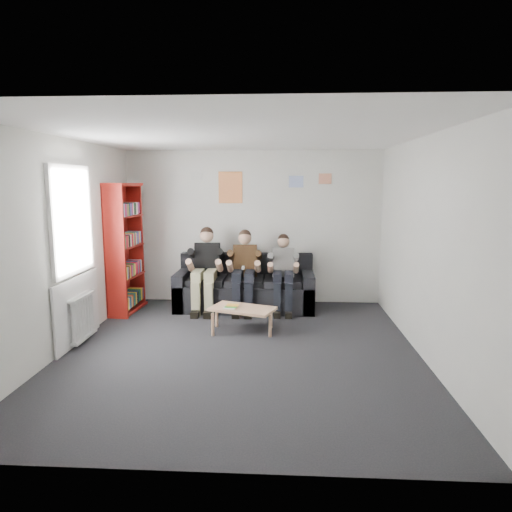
{
  "coord_description": "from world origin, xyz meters",
  "views": [
    {
      "loc": [
        0.51,
        -5.57,
        2.13
      ],
      "look_at": [
        0.12,
        1.3,
        1.02
      ],
      "focal_mm": 32.0,
      "sensor_mm": 36.0,
      "label": 1
    }
  ],
  "objects_px": {
    "coffee_table": "(243,310)",
    "person_left": "(205,270)",
    "bookshelf": "(126,248)",
    "person_right": "(283,273)",
    "person_middle": "(244,271)",
    "sofa": "(245,289)"
  },
  "relations": [
    {
      "from": "bookshelf",
      "to": "person_right",
      "type": "relative_size",
      "value": 1.65
    },
    {
      "from": "coffee_table",
      "to": "person_left",
      "type": "relative_size",
      "value": 0.64
    },
    {
      "from": "bookshelf",
      "to": "coffee_table",
      "type": "relative_size",
      "value": 2.37
    },
    {
      "from": "coffee_table",
      "to": "sofa",
      "type": "bearing_deg",
      "value": 92.9
    },
    {
      "from": "bookshelf",
      "to": "person_right",
      "type": "height_order",
      "value": "bookshelf"
    },
    {
      "from": "sofa",
      "to": "bookshelf",
      "type": "height_order",
      "value": "bookshelf"
    },
    {
      "from": "sofa",
      "to": "coffee_table",
      "type": "height_order",
      "value": "sofa"
    },
    {
      "from": "sofa",
      "to": "person_middle",
      "type": "relative_size",
      "value": 1.72
    },
    {
      "from": "bookshelf",
      "to": "sofa",
      "type": "bearing_deg",
      "value": 13.96
    },
    {
      "from": "sofa",
      "to": "person_right",
      "type": "distance_m",
      "value": 0.76
    },
    {
      "from": "person_right",
      "to": "person_left",
      "type": "bearing_deg",
      "value": 178.54
    },
    {
      "from": "person_middle",
      "to": "person_right",
      "type": "xyz_separation_m",
      "value": [
        0.65,
        0.0,
        -0.03
      ]
    },
    {
      "from": "coffee_table",
      "to": "person_middle",
      "type": "bearing_deg",
      "value": 93.45
    },
    {
      "from": "person_left",
      "to": "person_middle",
      "type": "height_order",
      "value": "person_left"
    },
    {
      "from": "sofa",
      "to": "person_right",
      "type": "xyz_separation_m",
      "value": [
        0.65,
        -0.2,
        0.33
      ]
    },
    {
      "from": "person_left",
      "to": "person_middle",
      "type": "bearing_deg",
      "value": -3.71
    },
    {
      "from": "sofa",
      "to": "bookshelf",
      "type": "bearing_deg",
      "value": -170.73
    },
    {
      "from": "person_middle",
      "to": "bookshelf",
      "type": "bearing_deg",
      "value": 179.46
    },
    {
      "from": "bookshelf",
      "to": "person_left",
      "type": "bearing_deg",
      "value": 9.5
    },
    {
      "from": "bookshelf",
      "to": "person_left",
      "type": "relative_size",
      "value": 1.53
    },
    {
      "from": "person_right",
      "to": "person_middle",
      "type": "bearing_deg",
      "value": 178.65
    },
    {
      "from": "person_middle",
      "to": "sofa",
      "type": "bearing_deg",
      "value": 86.19
    }
  ]
}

